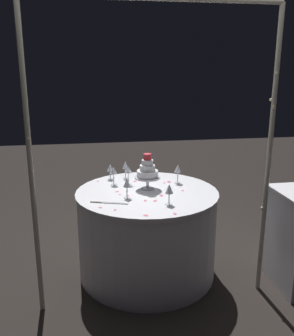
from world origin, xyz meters
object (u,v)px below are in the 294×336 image
object	(u,v)px
main_table	(147,232)
tiered_cake	(147,171)
cake_knife	(107,202)
decorative_arch	(156,121)
wine_glass_1	(125,166)
wine_glass_4	(178,169)
wine_glass_3	(169,190)
wine_glass_6	(127,184)
wine_glass_0	(110,168)
wine_glass_2	(114,172)
wine_glass_5	(128,171)

from	to	relation	value
main_table	tiered_cake	world-z (taller)	tiered_cake
cake_knife	decorative_arch	bearing A→B (deg)	154.38
tiered_cake	cake_knife	world-z (taller)	tiered_cake
main_table	cake_knife	bearing A→B (deg)	33.14
wine_glass_1	wine_glass_4	size ratio (longest dim) A/B	0.98
main_table	wine_glass_3	world-z (taller)	wine_glass_3
main_table	wine_glass_6	world-z (taller)	wine_glass_6
wine_glass_6	cake_knife	distance (m)	0.22
main_table	wine_glass_0	xyz separation A→B (m)	(0.28, -0.40, 0.48)
wine_glass_4	cake_knife	distance (m)	0.79
wine_glass_6	wine_glass_2	bearing A→B (deg)	-77.69
tiered_cake	wine_glass_4	bearing A→B (deg)	-156.46
wine_glass_1	wine_glass_6	size ratio (longest dim) A/B	1.03
main_table	wine_glass_4	bearing A→B (deg)	-149.00
wine_glass_6	cake_knife	xyz separation A→B (m)	(0.17, 0.09, -0.12)
tiered_cake	wine_glass_2	world-z (taller)	tiered_cake
cake_knife	wine_glass_1	bearing A→B (deg)	-108.44
wine_glass_2	cake_knife	bearing A→B (deg)	79.13
wine_glass_3	wine_glass_5	xyz separation A→B (m)	(0.25, -0.55, 0.01)
decorative_arch	wine_glass_3	size ratio (longest dim) A/B	13.57
wine_glass_4	cake_knife	bearing A→B (deg)	32.15
wine_glass_3	wine_glass_5	size ratio (longest dim) A/B	0.99
wine_glass_1	decorative_arch	bearing A→B (deg)	99.95
wine_glass_1	wine_glass_5	xyz separation A→B (m)	(-0.01, 0.19, 0.00)
wine_glass_4	cake_knife	world-z (taller)	wine_glass_4
wine_glass_2	wine_glass_3	size ratio (longest dim) A/B	0.99
tiered_cake	wine_glass_6	size ratio (longest dim) A/B	1.88
wine_glass_0	wine_glass_2	xyz separation A→B (m)	(-0.02, 0.17, 0.02)
wine_glass_5	wine_glass_6	bearing A→B (deg)	81.81
wine_glass_6	wine_glass_5	bearing A→B (deg)	-98.19
cake_knife	wine_glass_0	bearing A→B (deg)	-96.24
tiered_cake	wine_glass_3	distance (m)	0.41
tiered_cake	wine_glass_2	distance (m)	0.32
wine_glass_6	tiered_cake	bearing A→B (deg)	-135.30
wine_glass_0	tiered_cake	bearing A→B (deg)	130.68
decorative_arch	tiered_cake	xyz separation A→B (m)	(-0.01, -0.45, -0.49)
main_table	decorative_arch	bearing A→B (deg)	90.13
wine_glass_0	wine_glass_6	size ratio (longest dim) A/B	0.89
decorative_arch	wine_glass_5	size ratio (longest dim) A/B	13.37
tiered_cake	wine_glass_6	bearing A→B (deg)	44.70
decorative_arch	wine_glass_0	size ratio (longest dim) A/B	14.99
decorative_arch	cake_knife	size ratio (longest dim) A/B	7.65
wine_glass_2	wine_glass_6	world-z (taller)	wine_glass_6
wine_glass_1	wine_glass_5	size ratio (longest dim) A/B	1.03
wine_glass_0	wine_glass_5	distance (m)	0.24
decorative_arch	wine_glass_6	world-z (taller)	decorative_arch
decorative_arch	wine_glass_0	world-z (taller)	decorative_arch
tiered_cake	wine_glass_5	world-z (taller)	tiered_cake
main_table	wine_glass_6	size ratio (longest dim) A/B	7.28
decorative_arch	cake_knife	world-z (taller)	decorative_arch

